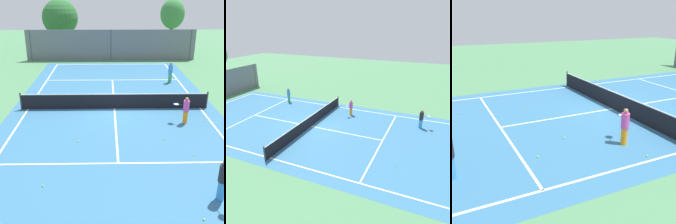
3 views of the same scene
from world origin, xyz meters
TOP-DOWN VIEW (x-y plane):
  - ground_plane at (0.00, 0.00)m, footprint 80.00×80.00m
  - court_surface at (0.00, 0.00)m, footprint 13.00×25.00m
  - tennis_net at (0.00, 0.00)m, footprint 11.90×0.10m
  - perimeter_fence at (0.00, 14.00)m, footprint 18.00×0.12m
  - tree_0 at (-6.02, 19.42)m, footprint 4.29×4.29m
  - tree_1 at (7.58, 19.77)m, footprint 2.94×2.75m
  - player_0 at (4.69, 5.61)m, footprint 0.36×0.36m
  - player_1 at (3.94, -2.25)m, footprint 0.90×0.60m
  - player_2 at (3.60, -8.83)m, footprint 0.46×0.93m
  - ball_crate at (-0.87, 0.72)m, footprint 0.46×0.39m
  - tennis_ball_0 at (1.51, 1.19)m, footprint 0.07×0.07m
  - tennis_ball_1 at (-1.96, -4.40)m, footprint 0.07×0.07m
  - tennis_ball_2 at (5.19, -2.09)m, footprint 0.07×0.07m
  - tennis_ball_3 at (2.69, -9.86)m, footprint 0.07×0.07m
  - tennis_ball_4 at (5.24, 7.60)m, footprint 0.07×0.07m
  - tennis_ball_5 at (-4.84, 7.88)m, footprint 0.07×0.07m
  - tennis_ball_6 at (3.42, 8.67)m, footprint 0.07×0.07m
  - tennis_ball_7 at (3.49, -5.81)m, footprint 0.07×0.07m
  - tennis_ball_8 at (2.40, -4.20)m, footprint 0.07×0.07m
  - tennis_ball_9 at (-3.46, 4.99)m, footprint 0.07×0.07m
  - tennis_ball_10 at (-2.99, -7.96)m, footprint 0.07×0.07m
  - tennis_ball_11 at (0.14, 2.28)m, footprint 0.07×0.07m
  - tennis_ball_12 at (5.26, 4.59)m, footprint 0.07×0.07m

SIDE VIEW (x-z plane):
  - ground_plane at x=0.00m, z-range 0.00..0.00m
  - court_surface at x=0.00m, z-range 0.00..0.01m
  - tennis_ball_0 at x=1.51m, z-range 0.00..0.07m
  - tennis_ball_1 at x=-1.96m, z-range 0.00..0.07m
  - tennis_ball_2 at x=5.19m, z-range 0.00..0.07m
  - tennis_ball_3 at x=2.69m, z-range 0.00..0.07m
  - tennis_ball_4 at x=5.24m, z-range 0.00..0.07m
  - tennis_ball_5 at x=-4.84m, z-range 0.00..0.07m
  - tennis_ball_6 at x=3.42m, z-range 0.00..0.07m
  - tennis_ball_7 at x=3.49m, z-range 0.00..0.07m
  - tennis_ball_8 at x=2.40m, z-range 0.00..0.07m
  - tennis_ball_9 at x=-3.46m, z-range 0.00..0.07m
  - tennis_ball_10 at x=-2.99m, z-range 0.00..0.07m
  - tennis_ball_11 at x=0.14m, z-range 0.00..0.07m
  - tennis_ball_12 at x=5.26m, z-range 0.00..0.07m
  - ball_crate at x=-0.87m, z-range -0.03..0.39m
  - tennis_net at x=0.00m, z-range -0.04..1.06m
  - player_1 at x=3.94m, z-range 0.03..1.57m
  - player_2 at x=3.60m, z-range 0.03..1.67m
  - player_0 at x=4.69m, z-range 0.02..1.69m
  - perimeter_fence at x=0.00m, z-range 0.00..3.20m
  - tree_0 at x=-6.02m, z-range 0.89..6.97m
  - tree_1 at x=7.58m, z-range 1.22..7.32m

